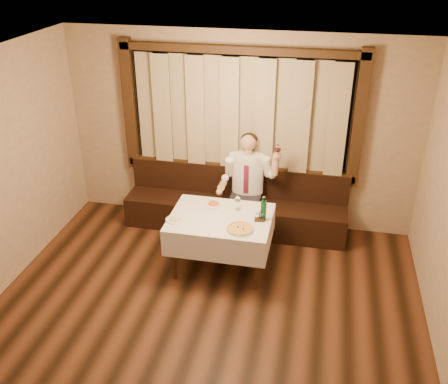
% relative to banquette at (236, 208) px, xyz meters
% --- Properties ---
extents(room, '(5.01, 6.01, 2.81)m').
position_rel_banquette_xyz_m(room, '(-0.00, -1.75, 1.19)').
color(room, black).
rests_on(room, ground).
extents(banquette, '(3.20, 0.61, 0.94)m').
position_rel_banquette_xyz_m(banquette, '(0.00, 0.00, 0.00)').
color(banquette, black).
rests_on(banquette, ground).
extents(dining_table, '(1.27, 0.97, 0.76)m').
position_rel_banquette_xyz_m(dining_table, '(0.00, -1.02, 0.34)').
color(dining_table, black).
rests_on(dining_table, ground).
extents(pizza, '(0.34, 0.34, 0.04)m').
position_rel_banquette_xyz_m(pizza, '(0.29, -1.28, 0.46)').
color(pizza, white).
rests_on(pizza, dining_table).
extents(pasta_red, '(0.24, 0.24, 0.08)m').
position_rel_banquette_xyz_m(pasta_red, '(-0.15, -0.74, 0.48)').
color(pasta_red, white).
rests_on(pasta_red, dining_table).
extents(pasta_cream, '(0.24, 0.24, 0.08)m').
position_rel_banquette_xyz_m(pasta_cream, '(-0.53, -1.22, 0.48)').
color(pasta_cream, white).
rests_on(pasta_cream, dining_table).
extents(green_bottle, '(0.07, 0.07, 0.32)m').
position_rel_banquette_xyz_m(green_bottle, '(0.53, -1.00, 0.58)').
color(green_bottle, '#11522C').
rests_on(green_bottle, dining_table).
extents(table_wine_glass, '(0.07, 0.07, 0.20)m').
position_rel_banquette_xyz_m(table_wine_glass, '(0.17, -0.82, 0.59)').
color(table_wine_glass, white).
rests_on(table_wine_glass, dining_table).
extents(cruet_caddy, '(0.13, 0.07, 0.13)m').
position_rel_banquette_xyz_m(cruet_caddy, '(0.49, -1.03, 0.49)').
color(cruet_caddy, black).
rests_on(cruet_caddy, dining_table).
extents(seated_man, '(0.84, 0.62, 1.49)m').
position_rel_banquette_xyz_m(seated_man, '(0.18, -0.09, 0.55)').
color(seated_man, black).
rests_on(seated_man, ground).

